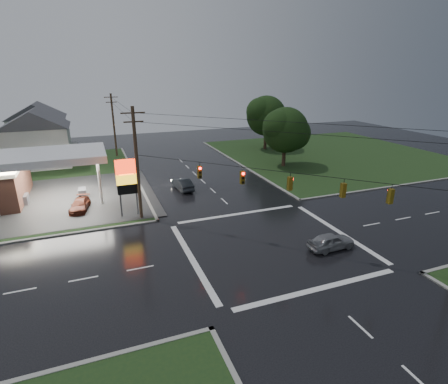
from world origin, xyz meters
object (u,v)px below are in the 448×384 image
object	(u,v)px
tree_ne_far	(267,116)
car_pump	(80,205)
car_north	(183,184)
utility_pole_n	(114,124)
house_near	(37,137)
house_far	(39,126)
tree_ne_near	(286,130)
pylon_sign	(127,178)
utility_pole_nw	(137,163)
car_crossing	(331,241)

from	to	relation	value
tree_ne_far	car_pump	bearing A→B (deg)	-148.32
car_north	car_pump	size ratio (longest dim) A/B	1.08
utility_pole_n	house_near	bearing A→B (deg)	-170.09
house_near	house_far	bearing A→B (deg)	94.76
tree_ne_near	house_far	bearing A→B (deg)	144.23
house_near	car_pump	world-z (taller)	house_near
tree_ne_far	car_north	xyz separation A→B (m)	(-20.53, -17.29, -5.46)
car_pump	car_north	bearing A→B (deg)	24.47
pylon_sign	house_far	xyz separation A→B (m)	(-11.45, 37.50, 0.39)
utility_pole_nw	car_north	bearing A→B (deg)	49.66
utility_pole_nw	utility_pole_n	size ratio (longest dim) A/B	1.05
car_crossing	utility_pole_nw	bearing A→B (deg)	46.86
house_far	car_crossing	world-z (taller)	house_far
pylon_sign	utility_pole_n	distance (m)	27.56
car_crossing	tree_ne_near	bearing A→B (deg)	-23.76
utility_pole_nw	house_far	world-z (taller)	utility_pole_nw
tree_ne_near	car_crossing	bearing A→B (deg)	-111.93
pylon_sign	utility_pole_n	size ratio (longest dim) A/B	0.57
house_far	car_north	size ratio (longest dim) A/B	2.53
house_near	tree_ne_far	world-z (taller)	tree_ne_far
tree_ne_near	car_crossing	size ratio (longest dim) A/B	2.23
pylon_sign	house_near	distance (m)	27.56
house_near	car_crossing	xyz separation A→B (m)	(25.20, -38.58, -3.72)
house_near	utility_pole_n	bearing A→B (deg)	9.91
utility_pole_nw	house_near	distance (m)	28.90
tree_ne_far	car_crossing	bearing A→B (deg)	-109.43
tree_ne_near	car_pump	world-z (taller)	tree_ne_near
pylon_sign	tree_ne_near	world-z (taller)	tree_ne_near
house_near	car_pump	size ratio (longest dim) A/B	2.72
house_near	car_north	distance (m)	26.35
utility_pole_n	car_north	world-z (taller)	utility_pole_n
pylon_sign	car_crossing	bearing A→B (deg)	-41.58
house_far	car_pump	xyz separation A→B (m)	(6.70, -34.00, -3.82)
house_near	car_crossing	bearing A→B (deg)	-56.85
house_far	utility_pole_n	bearing A→B (deg)	-38.77
house_far	car_crossing	size ratio (longest dim) A/B	2.74
tree_ne_near	car_crossing	xyz separation A→B (m)	(-9.90, -24.58, -4.87)
house_far	tree_ne_near	bearing A→B (deg)	-35.77
utility_pole_n	pylon_sign	bearing A→B (deg)	-92.08
utility_pole_n	tree_ne_far	bearing A→B (deg)	-8.55
pylon_sign	house_far	world-z (taller)	house_far
tree_ne_near	car_north	world-z (taller)	tree_ne_near
car_north	utility_pole_nw	bearing A→B (deg)	43.88
car_pump	tree_ne_near	bearing A→B (deg)	26.84
utility_pole_nw	house_far	distance (m)	40.48
house_far	car_pump	bearing A→B (deg)	-78.85
car_crossing	car_north	bearing A→B (deg)	19.74
house_near	car_crossing	distance (m)	46.23
utility_pole_nw	house_far	xyz separation A→B (m)	(-12.45, 38.50, -1.32)
utility_pole_n	house_far	world-z (taller)	utility_pole_n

